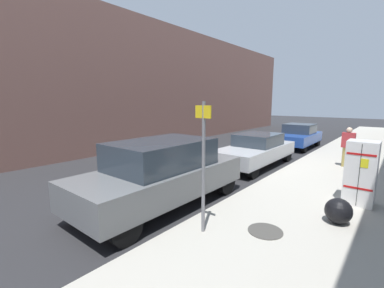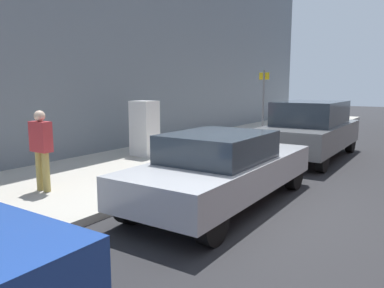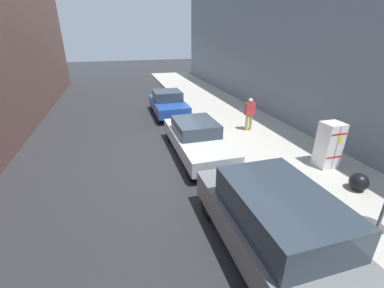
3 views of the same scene
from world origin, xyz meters
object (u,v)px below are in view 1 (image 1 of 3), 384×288
(parked_hatchback_blue, at_px, (298,136))
(parked_sedan_silver, at_px, (256,149))
(street_sign_post, at_px, (203,161))
(trash_bag, at_px, (338,211))
(discarded_refrigerator, at_px, (361,173))
(pedestrian_walking_far, at_px, (348,144))
(parked_suv_gray, at_px, (162,172))

(parked_hatchback_blue, xyz_separation_m, parked_sedan_silver, (0.00, 5.73, -0.01))
(street_sign_post, relative_size, parked_hatchback_blue, 0.67)
(trash_bag, distance_m, parked_sedan_silver, 5.66)
(discarded_refrigerator, xyz_separation_m, trash_bag, (0.18, 1.57, -0.54))
(street_sign_post, height_order, parked_hatchback_blue, street_sign_post)
(discarded_refrigerator, bearing_deg, trash_bag, 83.35)
(parked_hatchback_blue, bearing_deg, street_sign_post, 98.78)
(discarded_refrigerator, height_order, pedestrian_walking_far, discarded_refrigerator)
(parked_hatchback_blue, height_order, parked_suv_gray, parked_suv_gray)
(pedestrian_walking_far, bearing_deg, discarded_refrigerator, -9.43)
(street_sign_post, height_order, parked_suv_gray, street_sign_post)
(trash_bag, bearing_deg, parked_sedan_silver, -46.41)
(street_sign_post, xyz_separation_m, parked_sedan_silver, (1.85, -6.24, -0.89))
(parked_hatchback_blue, distance_m, parked_suv_gray, 11.32)
(parked_sedan_silver, bearing_deg, discarded_refrigerator, 148.23)
(discarded_refrigerator, distance_m, street_sign_post, 4.38)
(street_sign_post, bearing_deg, trash_bag, -133.62)
(street_sign_post, distance_m, parked_suv_gray, 2.08)
(street_sign_post, bearing_deg, parked_hatchback_blue, -81.22)
(parked_hatchback_blue, relative_size, parked_sedan_silver, 0.83)
(trash_bag, relative_size, parked_suv_gray, 0.11)
(street_sign_post, xyz_separation_m, pedestrian_walking_far, (-1.33, -7.85, -0.54))
(trash_bag, relative_size, pedestrian_walking_far, 0.34)
(parked_sedan_silver, relative_size, parked_suv_gray, 0.96)
(parked_sedan_silver, distance_m, parked_suv_gray, 5.59)
(street_sign_post, bearing_deg, parked_suv_gray, -19.44)
(street_sign_post, bearing_deg, discarded_refrigerator, -120.97)
(parked_hatchback_blue, bearing_deg, parked_suv_gray, 90.00)
(discarded_refrigerator, relative_size, parked_suv_gray, 0.34)
(street_sign_post, height_order, parked_sedan_silver, street_sign_post)
(pedestrian_walking_far, distance_m, parked_suv_gray, 7.87)
(street_sign_post, height_order, pedestrian_walking_far, street_sign_post)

